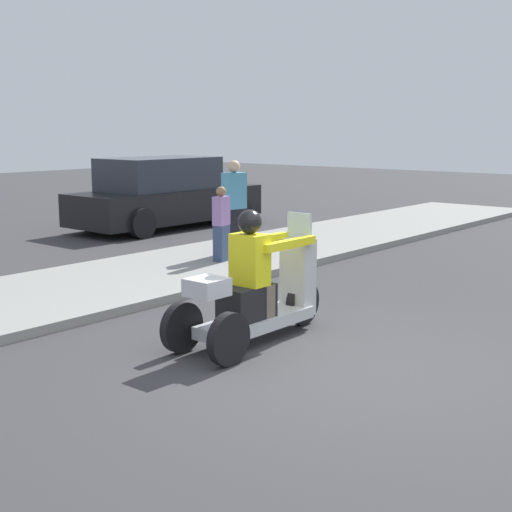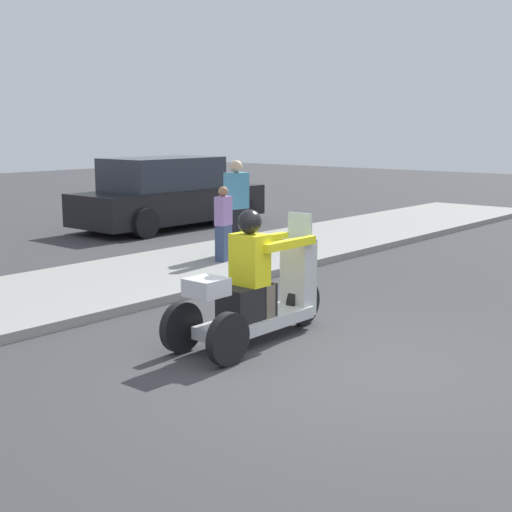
% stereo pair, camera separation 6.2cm
% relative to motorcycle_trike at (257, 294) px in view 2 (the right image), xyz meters
% --- Properties ---
extents(ground_plane, '(60.00, 60.00, 0.00)m').
position_rel_motorcycle_trike_xyz_m(ground_plane, '(-0.28, -1.26, -0.52)').
color(ground_plane, '#38383A').
extents(sidewalk_strip, '(28.00, 2.80, 0.12)m').
position_rel_motorcycle_trike_xyz_m(sidewalk_strip, '(-0.28, 3.34, -0.46)').
color(sidewalk_strip, gray).
rests_on(sidewalk_strip, ground).
extents(motorcycle_trike, '(2.19, 0.75, 1.45)m').
position_rel_motorcycle_trike_xyz_m(motorcycle_trike, '(0.00, 0.00, 0.00)').
color(motorcycle_trike, black).
rests_on(motorcycle_trike, ground).
extents(spectator_far_back, '(0.32, 0.23, 1.23)m').
position_rel_motorcycle_trike_xyz_m(spectator_far_back, '(2.75, 3.07, 0.20)').
color(spectator_far_back, '#38476B').
rests_on(spectator_far_back, sidewalk_strip).
extents(spectator_with_child, '(0.42, 0.30, 1.63)m').
position_rel_motorcycle_trike_xyz_m(spectator_with_child, '(3.43, 3.40, 0.38)').
color(spectator_with_child, black).
rests_on(spectator_with_child, sidewalk_strip).
extents(parked_car_lot_left, '(4.75, 1.95, 1.63)m').
position_rel_motorcycle_trike_xyz_m(parked_car_lot_left, '(5.48, 7.39, 0.24)').
color(parked_car_lot_left, black).
rests_on(parked_car_lot_left, ground).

